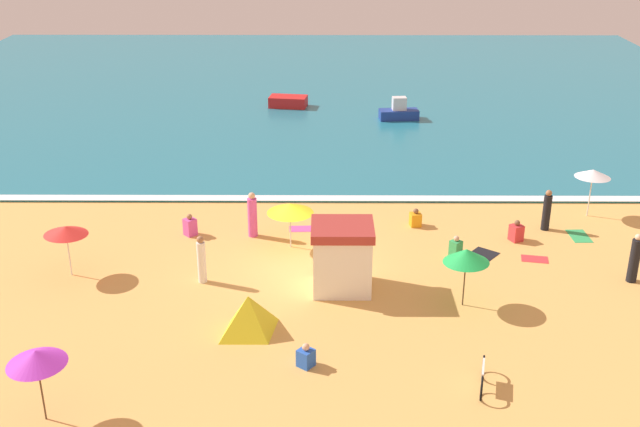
% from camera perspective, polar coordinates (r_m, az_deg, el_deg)
% --- Properties ---
extents(ground_plane, '(60.00, 60.00, 0.00)m').
position_cam_1_polar(ground_plane, '(30.61, -1.49, -3.41)').
color(ground_plane, '#E0A856').
extents(ocean_water, '(60.00, 44.00, 0.10)m').
position_cam_1_polar(ocean_water, '(57.06, -0.66, 9.19)').
color(ocean_water, teal).
rests_on(ocean_water, ground_plane).
extents(wave_breaker_foam, '(57.00, 0.70, 0.01)m').
position_cam_1_polar(wave_breaker_foam, '(36.32, -1.20, 1.14)').
color(wave_breaker_foam, white).
rests_on(wave_breaker_foam, ocean_water).
extents(lifeguard_cabana, '(2.23, 2.02, 2.53)m').
position_cam_1_polar(lifeguard_cabana, '(27.92, 1.64, -3.19)').
color(lifeguard_cabana, white).
rests_on(lifeguard_cabana, ground_plane).
extents(beach_umbrella_0, '(1.97, 1.98, 2.23)m').
position_cam_1_polar(beach_umbrella_0, '(22.28, -20.20, -9.93)').
color(beach_umbrella_0, '#4C3823').
rests_on(beach_umbrella_0, ground_plane).
extents(beach_umbrella_1, '(2.18, 2.18, 2.05)m').
position_cam_1_polar(beach_umbrella_1, '(30.14, -18.23, -1.20)').
color(beach_umbrella_1, silver).
rests_on(beach_umbrella_1, ground_plane).
extents(beach_umbrella_2, '(2.16, 2.17, 1.92)m').
position_cam_1_polar(beach_umbrella_2, '(30.99, -2.21, 0.40)').
color(beach_umbrella_2, silver).
rests_on(beach_umbrella_2, ground_plane).
extents(beach_umbrella_3, '(2.13, 2.13, 2.21)m').
position_cam_1_polar(beach_umbrella_3, '(35.95, 19.48, 2.80)').
color(beach_umbrella_3, silver).
rests_on(beach_umbrella_3, ground_plane).
extents(beach_umbrella_4, '(2.13, 2.12, 2.20)m').
position_cam_1_polar(beach_umbrella_4, '(26.98, 10.74, -3.08)').
color(beach_umbrella_4, '#4C3823').
rests_on(beach_umbrella_4, ground_plane).
extents(beach_tent, '(2.29, 2.26, 1.34)m').
position_cam_1_polar(beach_tent, '(25.64, -5.28, -7.39)').
color(beach_tent, yellow).
rests_on(beach_tent, ground_plane).
extents(parked_bicycle, '(0.47, 1.79, 0.76)m').
position_cam_1_polar(parked_bicycle, '(23.58, 11.89, -11.64)').
color(parked_bicycle, black).
rests_on(parked_bicycle, ground_plane).
extents(beachgoer_0, '(0.63, 0.63, 0.96)m').
position_cam_1_polar(beachgoer_0, '(33.01, -9.56, -0.92)').
color(beachgoer_0, '#D84CA5').
rests_on(beachgoer_0, ground_plane).
extents(beachgoer_2, '(0.62, 0.62, 0.92)m').
position_cam_1_polar(beachgoer_2, '(33.08, 14.27, -1.33)').
color(beachgoer_2, red).
rests_on(beachgoer_2, ground_plane).
extents(beachgoer_3, '(0.52, 0.52, 0.80)m').
position_cam_1_polar(beachgoer_3, '(33.72, 7.05, -0.39)').
color(beachgoer_3, orange).
rests_on(beachgoer_3, ground_plane).
extents(beachgoer_4, '(0.56, 0.56, 0.97)m').
position_cam_1_polar(beachgoer_4, '(30.99, 9.97, -2.56)').
color(beachgoer_4, green).
rests_on(beachgoer_4, ground_plane).
extents(beachgoer_5, '(0.62, 0.62, 0.79)m').
position_cam_1_polar(beachgoer_5, '(24.03, -1.05, -10.51)').
color(beachgoer_5, blue).
rests_on(beachgoer_5, ground_plane).
extents(beachgoer_6, '(0.42, 0.42, 1.96)m').
position_cam_1_polar(beachgoer_6, '(32.39, -5.00, -0.16)').
color(beachgoer_6, '#D84CA5').
rests_on(beachgoer_6, ground_plane).
extents(beachgoer_8, '(0.36, 0.36, 1.86)m').
position_cam_1_polar(beachgoer_8, '(28.87, -8.73, -3.40)').
color(beachgoer_8, white).
rests_on(beachgoer_8, ground_plane).
extents(beachgoer_9, '(0.38, 0.38, 1.81)m').
position_cam_1_polar(beachgoer_9, '(34.30, 16.37, 0.18)').
color(beachgoer_9, black).
rests_on(beachgoer_9, ground_plane).
extents(beachgoer_10, '(0.52, 0.52, 1.92)m').
position_cam_1_polar(beachgoer_10, '(30.85, 22.17, -3.15)').
color(beachgoer_10, black).
rests_on(beachgoer_10, ground_plane).
extents(beach_towel_0, '(1.54, 0.71, 0.01)m').
position_cam_1_polar(beach_towel_0, '(33.30, -0.98, -1.13)').
color(beach_towel_0, '#D84CA5').
rests_on(beach_towel_0, ground_plane).
extents(beach_towel_1, '(1.14, 0.83, 0.01)m').
position_cam_1_polar(beach_towel_1, '(31.78, 15.55, -3.25)').
color(beach_towel_1, red).
rests_on(beach_towel_1, ground_plane).
extents(beach_towel_2, '(0.81, 1.36, 0.01)m').
position_cam_1_polar(beach_towel_2, '(34.38, 18.56, -1.59)').
color(beach_towel_2, green).
rests_on(beach_towel_2, ground_plane).
extents(beach_towel_3, '(1.77, 1.87, 0.01)m').
position_cam_1_polar(beach_towel_3, '(31.47, 11.70, -3.13)').
color(beach_towel_3, black).
rests_on(beach_towel_3, ground_plane).
extents(small_boat_0, '(2.51, 1.25, 1.41)m').
position_cam_1_polar(small_boat_0, '(49.21, 5.83, 7.45)').
color(small_boat_0, navy).
rests_on(small_boat_0, ocean_water).
extents(small_boat_1, '(2.61, 1.69, 0.70)m').
position_cam_1_polar(small_boat_1, '(51.95, -2.36, 8.25)').
color(small_boat_1, red).
rests_on(small_boat_1, ocean_water).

